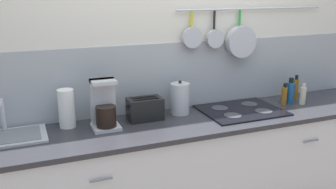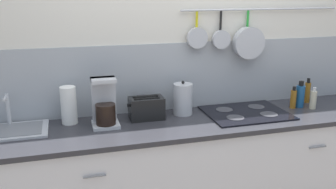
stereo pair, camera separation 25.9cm
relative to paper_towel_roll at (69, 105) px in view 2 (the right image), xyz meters
The scene contains 13 objects.
wall_back 0.96m from the paper_towel_roll, ahead, with size 7.20×0.16×2.60m.
cabinet_base 1.11m from the paper_towel_roll, 11.84° to the right, with size 3.19×0.58×0.85m.
countertop 0.95m from the paper_towel_roll, 11.84° to the right, with size 3.23×0.60×0.03m.
sink_basin 0.42m from the paper_towel_roll, behind, with size 0.51×0.32×0.23m.
paper_towel_roll is the anchor object (origin of this frame).
coffee_maker 0.26m from the paper_towel_roll, 24.47° to the right, with size 0.18×0.18×0.34m.
toaster 0.55m from the paper_towel_roll, ahead, with size 0.26×0.15×0.16m.
kettle 0.83m from the paper_towel_roll, ahead, with size 0.14×0.14×0.26m.
cooktop 1.32m from the paper_towel_roll, ahead, with size 0.61×0.49×0.01m.
bottle_sesame_oil 1.73m from the paper_towel_roll, ahead, with size 0.05×0.05×0.18m.
bottle_hot_sauce 1.80m from the paper_towel_roll, ahead, with size 0.07×0.07×0.21m.
bottle_olive_oil 1.87m from the paper_towel_roll, ahead, with size 0.05×0.05×0.17m.
bottle_dish_soap 1.92m from the paper_towel_roll, ahead, with size 0.05×0.05×0.21m.
Camera 2 is at (-0.93, -2.40, 1.81)m, focal length 40.00 mm.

